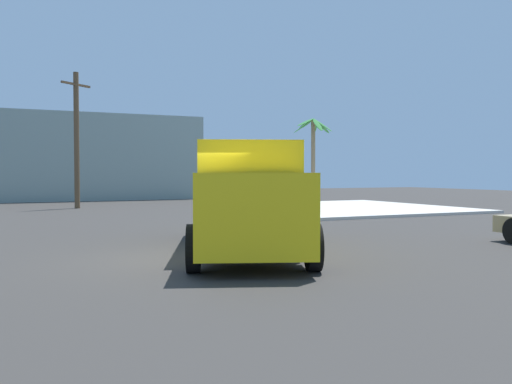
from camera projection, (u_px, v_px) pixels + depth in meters
The scene contains 6 objects.
ground_plane at pixel (181, 259), 13.02m from camera, with size 100.00×100.00×0.00m, color #33302D.
sidewalk_corner_far at pixel (340, 208), 30.86m from camera, with size 11.90×11.90×0.14m, color beige.
delivery_truck at pixel (246, 194), 14.81m from camera, with size 5.42×8.67×2.80m.
palm_tree_far at pixel (313, 144), 34.63m from camera, with size 2.69×2.72×5.36m.
utility_pole at pixel (77, 138), 31.64m from camera, with size 1.79×1.47×7.81m.
building_backdrop at pixel (55, 157), 41.37m from camera, with size 21.39×6.00×6.42m, color gray.
Camera 1 is at (-3.86, -12.50, 2.05)m, focal length 38.68 mm.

